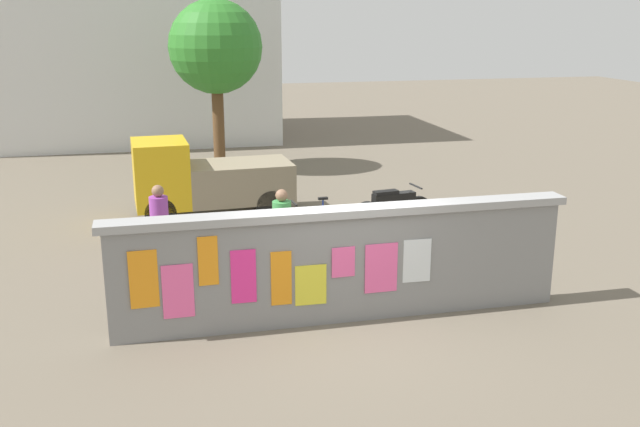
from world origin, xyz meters
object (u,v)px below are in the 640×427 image
at_px(motorcycle, 392,205).
at_px(auto_rickshaw_truck, 205,179).
at_px(person_bystander, 282,224).
at_px(person_walking, 159,219).
at_px(tree_roadside, 216,48).
at_px(bicycle_near, 316,225).

bearing_deg(motorcycle, auto_rickshaw_truck, 157.53).
xyz_separation_m(auto_rickshaw_truck, person_bystander, (1.02, -4.28, 0.09)).
distance_m(person_walking, tree_roadside, 9.17).
distance_m(auto_rickshaw_truck, person_bystander, 4.40).
height_order(motorcycle, tree_roadside, tree_roadside).
bearing_deg(bicycle_near, person_bystander, -120.25).
distance_m(person_bystander, tree_roadside, 9.77).
height_order(bicycle_near, tree_roadside, tree_roadside).
height_order(auto_rickshaw_truck, motorcycle, auto_rickshaw_truck).
xyz_separation_m(bicycle_near, person_bystander, (-1.04, -1.79, 0.62)).
bearing_deg(bicycle_near, person_walking, -163.49).
xyz_separation_m(bicycle_near, person_walking, (-3.18, -0.94, 0.62)).
relative_size(auto_rickshaw_truck, bicycle_near, 2.15).
bearing_deg(person_walking, motorcycle, 19.06).
bearing_deg(motorcycle, person_bystander, -138.81).
bearing_deg(person_bystander, motorcycle, 41.19).
bearing_deg(bicycle_near, tree_roadside, 99.10).
xyz_separation_m(auto_rickshaw_truck, motorcycle, (4.02, -1.66, -0.44)).
bearing_deg(bicycle_near, auto_rickshaw_truck, 129.71).
bearing_deg(auto_rickshaw_truck, person_walking, -107.89).
xyz_separation_m(person_walking, tree_roadside, (1.96, 8.56, 2.65)).
distance_m(auto_rickshaw_truck, person_walking, 3.61).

